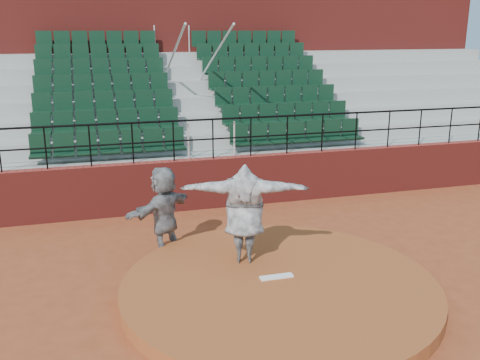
# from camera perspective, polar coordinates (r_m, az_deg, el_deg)

# --- Properties ---
(ground) EXTENTS (90.00, 90.00, 0.00)m
(ground) POSITION_cam_1_polar(r_m,az_deg,el_deg) (9.58, 4.19, -12.05)
(ground) COLOR brown
(ground) RESTS_ON ground
(pitchers_mound) EXTENTS (5.50, 5.50, 0.25)m
(pitchers_mound) POSITION_cam_1_polar(r_m,az_deg,el_deg) (9.52, 4.20, -11.39)
(pitchers_mound) COLOR #974821
(pitchers_mound) RESTS_ON ground
(pitching_rubber) EXTENTS (0.60, 0.15, 0.03)m
(pitching_rubber) POSITION_cam_1_polar(r_m,az_deg,el_deg) (9.59, 3.91, -10.26)
(pitching_rubber) COLOR white
(pitching_rubber) RESTS_ON pitchers_mound
(boundary_wall) EXTENTS (24.00, 0.30, 1.30)m
(boundary_wall) POSITION_cam_1_polar(r_m,az_deg,el_deg) (13.81, -2.84, -0.28)
(boundary_wall) COLOR maroon
(boundary_wall) RESTS_ON ground
(wall_railing) EXTENTS (24.04, 0.05, 1.03)m
(wall_railing) POSITION_cam_1_polar(r_m,az_deg,el_deg) (13.50, -2.92, 5.35)
(wall_railing) COLOR black
(wall_railing) RESTS_ON boundary_wall
(seating_deck) EXTENTS (24.00, 5.97, 4.63)m
(seating_deck) POSITION_cam_1_polar(r_m,az_deg,el_deg) (17.11, -5.66, 5.55)
(seating_deck) COLOR #9A9A95
(seating_deck) RESTS_ON ground
(press_box_facade) EXTENTS (24.00, 3.00, 7.10)m
(press_box_facade) POSITION_cam_1_polar(r_m,az_deg,el_deg) (20.77, -7.85, 13.11)
(press_box_facade) COLOR maroon
(press_box_facade) RESTS_ON ground
(pitcher) EXTENTS (2.40, 1.28, 1.89)m
(pitcher) POSITION_cam_1_polar(r_m,az_deg,el_deg) (9.87, 0.47, -3.59)
(pitcher) COLOR black
(pitcher) RESTS_ON pitchers_mound
(fielder) EXTENTS (1.68, 1.51, 1.85)m
(fielder) POSITION_cam_1_polar(r_m,az_deg,el_deg) (10.92, -8.12, -3.30)
(fielder) COLOR black
(fielder) RESTS_ON ground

